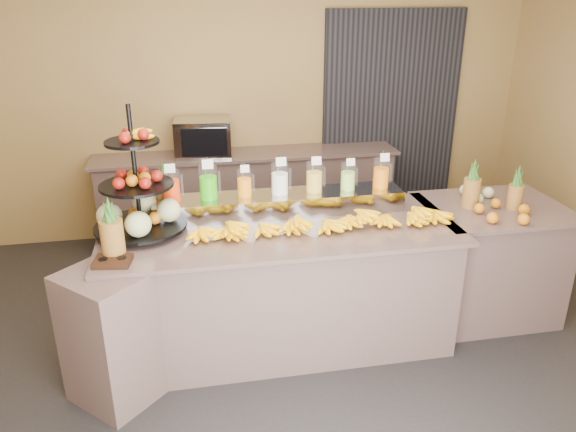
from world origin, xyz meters
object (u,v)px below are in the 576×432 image
object	(u,v)px
banana_heap	(325,220)
oven_warmer	(203,137)
pitcher_tray	(280,203)
fruit_stand	(145,201)
condiment_caddy	(113,261)
right_fruit_pile	(497,203)

from	to	relation	value
banana_heap	oven_warmer	distance (m)	2.15
pitcher_tray	banana_heap	size ratio (longest dim) A/B	0.96
fruit_stand	condiment_caddy	bearing A→B (deg)	-97.08
right_fruit_pile	condiment_caddy	bearing A→B (deg)	-173.19
fruit_stand	oven_warmer	distance (m)	1.91
condiment_caddy	right_fruit_pile	world-z (taller)	right_fruit_pile
pitcher_tray	banana_heap	xyz separation A→B (m)	(0.26, -0.35, -0.01)
banana_heap	right_fruit_pile	world-z (taller)	right_fruit_pile
fruit_stand	oven_warmer	world-z (taller)	fruit_stand
right_fruit_pile	fruit_stand	bearing A→B (deg)	177.19
pitcher_tray	oven_warmer	size ratio (longest dim) A/B	3.38
fruit_stand	condiment_caddy	size ratio (longest dim) A/B	4.00
pitcher_tray	right_fruit_pile	bearing A→B (deg)	-10.65
right_fruit_pile	banana_heap	bearing A→B (deg)	-177.89
condiment_caddy	oven_warmer	world-z (taller)	oven_warmer
pitcher_tray	condiment_caddy	xyz separation A→B (m)	(-1.15, -0.63, -0.06)
condiment_caddy	oven_warmer	distance (m)	2.40
fruit_stand	banana_heap	bearing A→B (deg)	7.65
pitcher_tray	condiment_caddy	size ratio (longest dim) A/B	8.35
fruit_stand	pitcher_tray	bearing A→B (deg)	26.08
banana_heap	condiment_caddy	size ratio (longest dim) A/B	8.69
fruit_stand	oven_warmer	bearing A→B (deg)	91.06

